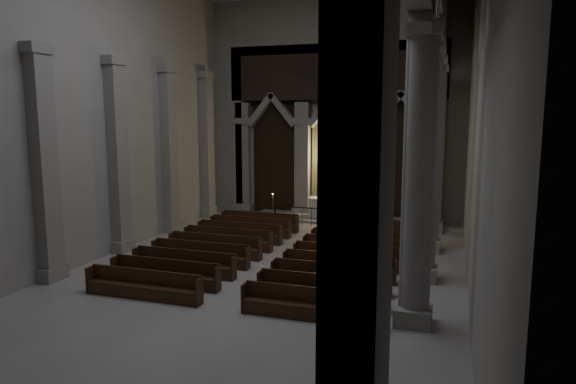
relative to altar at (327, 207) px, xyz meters
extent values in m
plane|color=#9E9B96|center=(0.09, -10.61, -0.68)|extent=(24.00, 24.00, 0.00)
cube|color=#9A9790|center=(0.09, 1.39, 5.32)|extent=(14.00, 0.10, 12.00)
cube|color=#9A9790|center=(-6.91, -10.61, 5.32)|extent=(0.10, 24.00, 12.00)
cube|color=#9A9790|center=(7.09, -10.61, 5.32)|extent=(0.10, 24.00, 12.00)
cube|color=gray|center=(-5.31, 0.89, 2.52)|extent=(0.80, 0.50, 6.40)
cube|color=gray|center=(-5.31, 0.89, -0.43)|extent=(1.05, 0.70, 0.50)
cube|color=gray|center=(-5.31, 0.89, 4.67)|extent=(1.00, 0.65, 0.35)
cube|color=gray|center=(-1.71, 0.89, 2.52)|extent=(0.80, 0.50, 6.40)
cube|color=gray|center=(-1.71, 0.89, -0.43)|extent=(1.05, 0.70, 0.50)
cube|color=gray|center=(-1.71, 0.89, 4.67)|extent=(1.00, 0.65, 0.35)
cube|color=gray|center=(1.89, 0.89, 2.52)|extent=(0.80, 0.50, 6.40)
cube|color=gray|center=(1.89, 0.89, -0.43)|extent=(1.05, 0.70, 0.50)
cube|color=gray|center=(1.89, 0.89, 4.67)|extent=(1.00, 0.65, 0.35)
cube|color=gray|center=(5.49, 0.89, 2.52)|extent=(0.80, 0.50, 6.40)
cube|color=gray|center=(5.49, 0.89, -0.43)|extent=(1.05, 0.70, 0.50)
cube|color=gray|center=(5.49, 0.89, 4.67)|extent=(1.00, 0.65, 0.35)
cube|color=black|center=(-3.51, 1.24, 2.82)|extent=(2.60, 0.15, 7.00)
cube|color=#9C8D64|center=(0.09, 1.24, 2.82)|extent=(2.60, 0.15, 7.00)
cube|color=black|center=(3.69, 1.24, 2.82)|extent=(2.60, 0.15, 7.00)
cube|color=black|center=(0.09, 0.89, 7.32)|extent=(12.00, 0.50, 3.00)
cube|color=gray|center=(-6.11, 0.89, 3.82)|extent=(1.60, 0.50, 9.00)
cube|color=gray|center=(6.29, 0.89, 3.82)|extent=(1.60, 0.50, 9.00)
cube|color=gray|center=(0.09, 0.89, 9.82)|extent=(14.00, 0.50, 3.00)
plane|color=#FFCA72|center=(0.09, 1.21, 2.82)|extent=(1.50, 0.00, 1.50)
cube|color=#533A1C|center=(0.09, 1.12, 2.82)|extent=(0.13, 0.08, 1.80)
cube|color=#533A1C|center=(0.09, 1.12, 3.17)|extent=(1.10, 0.08, 0.13)
cube|color=tan|center=(0.09, 1.06, 2.77)|extent=(0.26, 0.10, 0.60)
sphere|color=tan|center=(0.09, 1.06, 3.17)|extent=(0.17, 0.17, 0.17)
cylinder|color=tan|center=(-0.17, 1.06, 3.14)|extent=(0.45, 0.08, 0.08)
cylinder|color=tan|center=(0.35, 1.06, 3.14)|extent=(0.45, 0.08, 0.08)
cube|color=gray|center=(5.59, -1.11, -0.43)|extent=(1.00, 1.00, 0.50)
cylinder|color=gray|center=(5.59, -1.11, 3.32)|extent=(0.70, 0.70, 7.50)
cube|color=gray|center=(5.59, -1.11, 7.17)|extent=(0.95, 0.95, 0.35)
cube|color=gray|center=(5.59, -5.11, -0.43)|extent=(1.00, 1.00, 0.50)
cylinder|color=gray|center=(5.59, -5.11, 3.32)|extent=(0.70, 0.70, 7.50)
cube|color=gray|center=(5.59, -5.11, 7.17)|extent=(0.95, 0.95, 0.35)
cube|color=gray|center=(5.59, -9.11, -0.43)|extent=(1.00, 1.00, 0.50)
cylinder|color=gray|center=(5.59, -9.11, 3.32)|extent=(0.70, 0.70, 7.50)
cube|color=gray|center=(5.59, -9.11, 7.17)|extent=(0.95, 0.95, 0.35)
cube|color=gray|center=(5.59, -13.11, -0.43)|extent=(1.00, 1.00, 0.50)
cylinder|color=gray|center=(5.59, -13.11, 3.32)|extent=(0.70, 0.70, 7.50)
cube|color=gray|center=(5.59, -13.11, 7.17)|extent=(0.95, 0.95, 0.35)
cube|color=gray|center=(5.59, 0.79, 3.92)|extent=(0.55, 1.20, 9.20)
cube|color=gray|center=(5.59, -22.01, 3.92)|extent=(0.55, 1.20, 9.20)
cube|color=gray|center=(-6.66, -1.11, -0.43)|extent=(0.60, 1.00, 0.50)
cube|color=gray|center=(-6.66, -1.11, 3.32)|extent=(0.50, 0.80, 7.50)
cube|color=gray|center=(-6.66, -1.11, 7.17)|extent=(0.60, 1.00, 0.35)
cube|color=gray|center=(-6.66, -5.11, -0.43)|extent=(0.60, 1.00, 0.50)
cube|color=gray|center=(-6.66, -5.11, 3.32)|extent=(0.50, 0.80, 7.50)
cube|color=gray|center=(-6.66, -5.11, 7.17)|extent=(0.60, 1.00, 0.35)
cube|color=gray|center=(-6.66, -9.11, -0.43)|extent=(0.60, 1.00, 0.50)
cube|color=gray|center=(-6.66, -9.11, 3.32)|extent=(0.50, 0.80, 7.50)
cube|color=gray|center=(-6.66, -9.11, 7.17)|extent=(0.60, 1.00, 0.35)
cube|color=gray|center=(-6.66, -13.11, -0.43)|extent=(0.60, 1.00, 0.50)
cube|color=gray|center=(-6.66, -13.11, 3.32)|extent=(0.50, 0.80, 7.50)
cube|color=gray|center=(-6.66, -13.11, 7.17)|extent=(0.60, 1.00, 0.35)
cube|color=gray|center=(0.09, -0.01, -0.60)|extent=(8.50, 2.60, 0.15)
cube|color=beige|center=(0.00, 0.00, -0.02)|extent=(1.92, 0.75, 1.01)
cube|color=white|center=(0.00, 0.00, 0.50)|extent=(2.08, 0.83, 0.04)
cube|color=black|center=(0.09, -1.85, 0.26)|extent=(4.95, 0.05, 0.05)
cube|color=black|center=(-2.39, -1.85, -0.18)|extent=(0.09, 0.09, 0.99)
cube|color=black|center=(2.56, -1.85, -0.18)|extent=(0.09, 0.09, 0.99)
cylinder|color=black|center=(-1.89, -1.85, -0.21)|extent=(0.02, 0.02, 0.91)
cylinder|color=black|center=(-1.40, -1.85, -0.21)|extent=(0.02, 0.02, 0.91)
cylinder|color=black|center=(-0.90, -1.85, -0.21)|extent=(0.02, 0.02, 0.91)
cylinder|color=black|center=(-0.41, -1.85, -0.21)|extent=(0.02, 0.02, 0.91)
cylinder|color=black|center=(0.09, -1.85, -0.21)|extent=(0.02, 0.02, 0.91)
cylinder|color=black|center=(0.58, -1.85, -0.21)|extent=(0.02, 0.02, 0.91)
cylinder|color=black|center=(1.08, -1.85, -0.21)|extent=(0.02, 0.02, 0.91)
cylinder|color=black|center=(1.57, -1.85, -0.21)|extent=(0.02, 0.02, 0.91)
cylinder|color=black|center=(2.07, -1.85, -0.21)|extent=(0.02, 0.02, 0.91)
cylinder|color=#925B2D|center=(-2.86, -0.91, -0.65)|extent=(0.24, 0.24, 0.05)
cylinder|color=#925B2D|center=(-2.86, -0.91, -0.07)|extent=(0.04, 0.04, 1.16)
cylinder|color=#925B2D|center=(-2.86, -0.91, 0.51)|extent=(0.12, 0.12, 0.02)
cylinder|color=beige|center=(-2.86, -0.91, 0.62)|extent=(0.05, 0.05, 0.20)
sphere|color=#FFC659|center=(-2.86, -0.91, 0.74)|extent=(0.04, 0.04, 0.04)
cylinder|color=#925B2D|center=(3.23, -1.43, -0.65)|extent=(0.26, 0.26, 0.05)
cylinder|color=#925B2D|center=(3.23, -1.43, -0.03)|extent=(0.04, 0.04, 1.25)
cylinder|color=#925B2D|center=(3.23, -1.43, 0.60)|extent=(0.13, 0.13, 0.02)
cylinder|color=beige|center=(3.23, -1.43, 0.71)|extent=(0.05, 0.05, 0.22)
sphere|color=#FFC659|center=(3.23, -1.43, 0.84)|extent=(0.05, 0.05, 0.05)
cube|color=black|center=(-2.61, -3.56, -0.47)|extent=(3.94, 0.38, 0.42)
cube|color=black|center=(-2.61, -3.39, -0.02)|extent=(3.94, 0.07, 0.47)
cube|color=black|center=(-4.58, -3.56, -0.26)|extent=(0.06, 0.42, 0.84)
cube|color=black|center=(-0.64, -3.56, -0.26)|extent=(0.06, 0.42, 0.84)
cube|color=black|center=(2.79, -3.56, -0.47)|extent=(3.94, 0.38, 0.42)
cube|color=black|center=(2.79, -3.39, -0.02)|extent=(3.94, 0.07, 0.47)
cube|color=black|center=(0.82, -3.56, -0.26)|extent=(0.06, 0.42, 0.84)
cube|color=black|center=(4.76, -3.56, -0.26)|extent=(0.06, 0.42, 0.84)
cube|color=black|center=(-2.61, -4.83, -0.47)|extent=(3.94, 0.38, 0.42)
cube|color=black|center=(-2.61, -4.65, -0.02)|extent=(3.94, 0.07, 0.47)
cube|color=black|center=(-4.58, -4.83, -0.26)|extent=(0.06, 0.42, 0.84)
cube|color=black|center=(-0.64, -4.83, -0.26)|extent=(0.06, 0.42, 0.84)
cube|color=black|center=(2.79, -4.83, -0.47)|extent=(3.94, 0.38, 0.42)
cube|color=black|center=(2.79, -4.65, -0.02)|extent=(3.94, 0.07, 0.47)
cube|color=black|center=(0.82, -4.83, -0.26)|extent=(0.06, 0.42, 0.84)
cube|color=black|center=(4.76, -4.83, -0.26)|extent=(0.06, 0.42, 0.84)
cube|color=black|center=(-2.61, -6.10, -0.47)|extent=(3.94, 0.38, 0.42)
cube|color=black|center=(-2.61, -5.92, -0.02)|extent=(3.94, 0.07, 0.47)
cube|color=black|center=(-4.58, -6.10, -0.26)|extent=(0.06, 0.42, 0.84)
cube|color=black|center=(-0.64, -6.10, -0.26)|extent=(0.06, 0.42, 0.84)
cube|color=black|center=(2.79, -6.10, -0.47)|extent=(3.94, 0.38, 0.42)
cube|color=black|center=(2.79, -5.92, -0.02)|extent=(3.94, 0.07, 0.47)
cube|color=black|center=(0.82, -6.10, -0.26)|extent=(0.06, 0.42, 0.84)
cube|color=black|center=(4.76, -6.10, -0.26)|extent=(0.06, 0.42, 0.84)
cube|color=black|center=(-2.61, -7.36, -0.47)|extent=(3.94, 0.38, 0.42)
cube|color=black|center=(-2.61, -7.19, -0.02)|extent=(3.94, 0.07, 0.47)
cube|color=black|center=(-4.58, -7.36, -0.26)|extent=(0.06, 0.42, 0.84)
cube|color=black|center=(-0.64, -7.36, -0.26)|extent=(0.06, 0.42, 0.84)
cube|color=black|center=(2.79, -7.36, -0.47)|extent=(3.94, 0.38, 0.42)
cube|color=black|center=(2.79, -7.19, -0.02)|extent=(3.94, 0.07, 0.47)
cube|color=black|center=(0.82, -7.36, -0.26)|extent=(0.06, 0.42, 0.84)
cube|color=black|center=(4.76, -7.36, -0.26)|extent=(0.06, 0.42, 0.84)
cube|color=black|center=(-2.61, -8.63, -0.47)|extent=(3.94, 0.38, 0.42)
cube|color=black|center=(-2.61, -8.45, -0.02)|extent=(3.94, 0.07, 0.47)
cube|color=black|center=(-4.58, -8.63, -0.26)|extent=(0.06, 0.42, 0.84)
cube|color=black|center=(-0.64, -8.63, -0.26)|extent=(0.06, 0.42, 0.84)
cube|color=black|center=(2.79, -8.63, -0.47)|extent=(3.94, 0.38, 0.42)
cube|color=black|center=(2.79, -8.45, -0.02)|extent=(3.94, 0.07, 0.47)
cube|color=black|center=(0.82, -8.63, -0.26)|extent=(0.06, 0.42, 0.84)
cube|color=black|center=(4.76, -8.63, -0.26)|extent=(0.06, 0.42, 0.84)
cube|color=black|center=(-2.61, -9.90, -0.47)|extent=(3.94, 0.38, 0.42)
cube|color=black|center=(-2.61, -9.72, -0.02)|extent=(3.94, 0.07, 0.47)
cube|color=black|center=(-4.58, -9.90, -0.26)|extent=(0.06, 0.42, 0.84)
cube|color=black|center=(-0.64, -9.90, -0.26)|extent=(0.06, 0.42, 0.84)
cube|color=black|center=(2.79, -9.90, -0.47)|extent=(3.94, 0.38, 0.42)
cube|color=black|center=(2.79, -9.72, -0.02)|extent=(3.94, 0.07, 0.47)
cube|color=black|center=(0.82, -9.90, -0.26)|extent=(0.06, 0.42, 0.84)
cube|color=black|center=(4.76, -9.90, -0.26)|extent=(0.06, 0.42, 0.84)
cube|color=black|center=(-2.61, -11.16, -0.47)|extent=(3.94, 0.38, 0.42)
cube|color=black|center=(-2.61, -10.99, -0.02)|extent=(3.94, 0.07, 0.47)
cube|color=black|center=(-4.58, -11.16, -0.26)|extent=(0.06, 0.42, 0.84)
cube|color=black|center=(-0.64, -11.16, -0.26)|extent=(0.06, 0.42, 0.84)
cube|color=black|center=(2.79, -11.16, -0.47)|extent=(3.94, 0.38, 0.42)
cube|color=black|center=(2.79, -10.99, -0.02)|extent=(3.94, 0.07, 0.47)
cube|color=black|center=(0.82, -11.16, -0.26)|extent=(0.06, 0.42, 0.84)
cube|color=black|center=(4.76, -11.16, -0.26)|extent=(0.06, 0.42, 0.84)
cube|color=black|center=(-2.61, -12.43, -0.47)|extent=(3.94, 0.38, 0.42)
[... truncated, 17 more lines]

